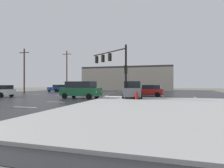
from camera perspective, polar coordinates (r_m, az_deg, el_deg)
The scene contains 16 objects.
ground_plane at distance 26.82m, azimuth -5.92°, elevation -3.75°, with size 120.00×120.00×0.00m, color slate.
road_asphalt at distance 26.82m, azimuth -5.92°, elevation -3.73°, with size 44.00×44.00×0.02m, color #232326.
sidewalk_corner at distance 13.29m, azimuth 25.55°, elevation -7.20°, with size 18.00×18.00×0.14m, color #B2B2AD.
snow_strip_curbside at distance 21.53m, azimuth 2.73°, elevation -4.20°, with size 4.00×1.60×0.06m, color white.
lane_markings at distance 25.11m, azimuth -4.48°, elevation -3.95°, with size 36.15×36.15×0.01m.
traffic_signal_mast at distance 21.21m, azimuth 0.50°, elevation 6.83°, with size 5.32×3.99×5.92m.
fire_hydrant at distance 18.67m, azimuth 7.85°, elevation -3.70°, with size 0.48×0.26×0.79m.
strip_building_background at distance 52.48m, azimuth 4.85°, elevation 1.73°, with size 25.41×8.00×6.73m.
suv_grey at distance 21.27m, azimuth 6.64°, elevation -1.77°, with size 2.60×4.99×2.03m.
sedan_black at distance 31.55m, azimuth 11.61°, elevation -1.64°, with size 2.12×4.58×1.58m.
sedan_red at distance 25.43m, azimuth 11.52°, elevation -2.02°, with size 4.67×2.41×1.58m.
sedan_tan at distance 38.07m, azimuth 6.98°, elevation -1.37°, with size 4.58×2.11×1.58m.
suv_green at distance 21.64m, azimuth -9.99°, elevation -1.74°, with size 4.98×2.57×2.03m.
sedan_blue at distance 43.12m, azimuth -17.09°, elevation -1.22°, with size 2.44×4.68×1.58m.
utility_pole_far at distance 39.56m, azimuth -26.37°, elevation 4.15°, with size 2.20×0.28×8.83m.
utility_pole_distant at distance 44.31m, azimuth -14.33°, elevation 4.32°, with size 2.20×0.28×9.79m.
Camera 1 is at (9.62, -24.97, 1.72)m, focal length 28.46 mm.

